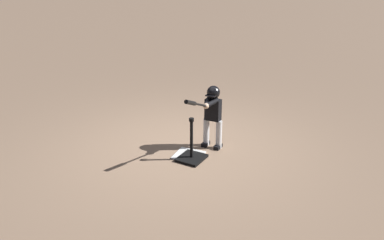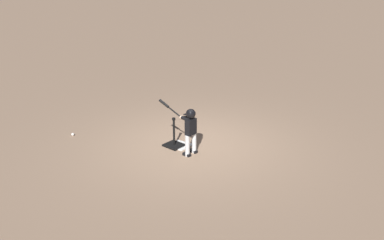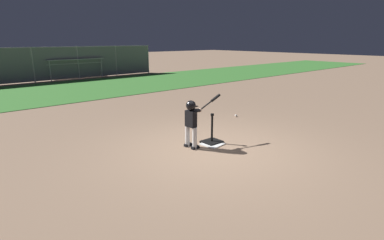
% 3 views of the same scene
% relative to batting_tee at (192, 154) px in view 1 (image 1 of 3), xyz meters
% --- Properties ---
extents(ground_plane, '(90.00, 90.00, 0.00)m').
position_rel_batting_tee_xyz_m(ground_plane, '(-0.29, -0.36, -0.10)').
color(ground_plane, '#93755B').
extents(home_plate, '(0.49, 0.49, 0.02)m').
position_rel_batting_tee_xyz_m(home_plate, '(-0.08, -0.10, -0.09)').
color(home_plate, white).
rests_on(home_plate, ground_plane).
extents(batting_tee, '(0.42, 0.38, 0.69)m').
position_rel_batting_tee_xyz_m(batting_tee, '(0.00, 0.00, 0.00)').
color(batting_tee, black).
rests_on(batting_tee, ground_plane).
extents(batter_child, '(1.02, 0.33, 1.09)m').
position_rel_batting_tee_xyz_m(batter_child, '(-0.53, 0.07, 0.57)').
color(batter_child, silver).
rests_on(batter_child, ground_plane).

